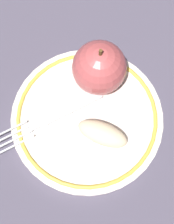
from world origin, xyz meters
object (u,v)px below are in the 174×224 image
object	(u,v)px
plate	(87,118)
apple_red_whole	(99,68)
apple_slice_front	(103,134)
fork	(50,119)

from	to	relation	value
plate	apple_red_whole	size ratio (longest dim) A/B	2.58
apple_slice_front	fork	xyz separation A→B (m)	(-0.02, 0.08, -0.01)
apple_red_whole	fork	bearing A→B (deg)	163.17
plate	fork	size ratio (longest dim) A/B	1.39
apple_red_whole	fork	size ratio (longest dim) A/B	0.54
apple_red_whole	apple_slice_front	distance (m)	0.09
apple_red_whole	fork	world-z (taller)	apple_red_whole
plate	fork	distance (m)	0.05
plate	apple_slice_front	xyz separation A→B (m)	(-0.01, -0.03, 0.02)
apple_slice_front	fork	distance (m)	0.08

